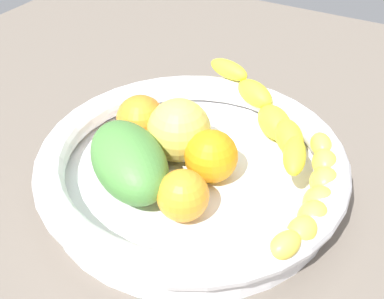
{
  "coord_description": "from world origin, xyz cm",
  "views": [
    {
      "loc": [
        -20.93,
        37.06,
        40.93
      ],
      "look_at": [
        0.0,
        0.0,
        8.39
      ],
      "focal_mm": 45.14,
      "sensor_mm": 36.0,
      "label": 1
    }
  ],
  "objects_px": {
    "fruit_bowl": "(192,166)",
    "banana_draped_right": "(268,115)",
    "orange_front": "(141,119)",
    "banana_draped_left": "(316,197)",
    "orange_mid_left": "(183,195)",
    "mango_green": "(129,161)",
    "apple_yellow": "(179,130)",
    "orange_mid_right": "(212,155)"
  },
  "relations": [
    {
      "from": "banana_draped_right",
      "to": "orange_front",
      "type": "distance_m",
      "value": 0.16
    },
    {
      "from": "banana_draped_right",
      "to": "orange_mid_left",
      "type": "relative_size",
      "value": 3.65
    },
    {
      "from": "orange_front",
      "to": "mango_green",
      "type": "height_order",
      "value": "mango_green"
    },
    {
      "from": "banana_draped_left",
      "to": "orange_front",
      "type": "height_order",
      "value": "orange_front"
    },
    {
      "from": "orange_front",
      "to": "apple_yellow",
      "type": "relative_size",
      "value": 0.81
    },
    {
      "from": "banana_draped_left",
      "to": "banana_draped_right",
      "type": "distance_m",
      "value": 0.14
    },
    {
      "from": "orange_mid_right",
      "to": "apple_yellow",
      "type": "relative_size",
      "value": 0.8
    },
    {
      "from": "orange_mid_right",
      "to": "banana_draped_left",
      "type": "bearing_deg",
      "value": 179.48
    },
    {
      "from": "orange_front",
      "to": "mango_green",
      "type": "xyz_separation_m",
      "value": [
        -0.04,
        0.08,
        0.0
      ]
    },
    {
      "from": "banana_draped_right",
      "to": "orange_mid_right",
      "type": "bearing_deg",
      "value": 76.93
    },
    {
      "from": "apple_yellow",
      "to": "mango_green",
      "type": "relative_size",
      "value": 0.57
    },
    {
      "from": "fruit_bowl",
      "to": "banana_draped_left",
      "type": "relative_size",
      "value": 1.73
    },
    {
      "from": "banana_draped_right",
      "to": "banana_draped_left",
      "type": "bearing_deg",
      "value": 132.16
    },
    {
      "from": "fruit_bowl",
      "to": "banana_draped_right",
      "type": "height_order",
      "value": "banana_draped_right"
    },
    {
      "from": "fruit_bowl",
      "to": "orange_mid_right",
      "type": "bearing_deg",
      "value": -176.04
    },
    {
      "from": "orange_front",
      "to": "mango_green",
      "type": "bearing_deg",
      "value": 115.71
    },
    {
      "from": "orange_mid_right",
      "to": "banana_draped_right",
      "type": "bearing_deg",
      "value": -103.07
    },
    {
      "from": "mango_green",
      "to": "orange_mid_left",
      "type": "bearing_deg",
      "value": 170.66
    },
    {
      "from": "banana_draped_left",
      "to": "apple_yellow",
      "type": "bearing_deg",
      "value": -5.3
    },
    {
      "from": "orange_front",
      "to": "fruit_bowl",
      "type": "bearing_deg",
      "value": 165.21
    },
    {
      "from": "banana_draped_left",
      "to": "orange_mid_right",
      "type": "height_order",
      "value": "orange_mid_right"
    },
    {
      "from": "fruit_bowl",
      "to": "banana_draped_left",
      "type": "distance_m",
      "value": 0.14
    },
    {
      "from": "mango_green",
      "to": "fruit_bowl",
      "type": "bearing_deg",
      "value": -130.68
    },
    {
      "from": "apple_yellow",
      "to": "mango_green",
      "type": "height_order",
      "value": "apple_yellow"
    },
    {
      "from": "banana_draped_right",
      "to": "orange_front",
      "type": "bearing_deg",
      "value": 32.23
    },
    {
      "from": "fruit_bowl",
      "to": "orange_mid_left",
      "type": "xyz_separation_m",
      "value": [
        -0.03,
        0.07,
        0.02
      ]
    },
    {
      "from": "fruit_bowl",
      "to": "banana_draped_right",
      "type": "xyz_separation_m",
      "value": [
        -0.05,
        -0.11,
        0.03
      ]
    },
    {
      "from": "apple_yellow",
      "to": "orange_mid_left",
      "type": "bearing_deg",
      "value": 122.82
    },
    {
      "from": "banana_draped_right",
      "to": "orange_mid_right",
      "type": "height_order",
      "value": "orange_mid_right"
    },
    {
      "from": "banana_draped_left",
      "to": "orange_mid_left",
      "type": "xyz_separation_m",
      "value": [
        0.12,
        0.07,
        0.0
      ]
    },
    {
      "from": "mango_green",
      "to": "orange_mid_right",
      "type": "bearing_deg",
      "value": -141.59
    },
    {
      "from": "banana_draped_right",
      "to": "orange_mid_left",
      "type": "xyz_separation_m",
      "value": [
        0.02,
        0.17,
        -0.0
      ]
    },
    {
      "from": "orange_front",
      "to": "apple_yellow",
      "type": "height_order",
      "value": "apple_yellow"
    },
    {
      "from": "banana_draped_right",
      "to": "orange_mid_left",
      "type": "distance_m",
      "value": 0.17
    },
    {
      "from": "fruit_bowl",
      "to": "orange_front",
      "type": "relative_size",
      "value": 5.86
    },
    {
      "from": "orange_front",
      "to": "orange_mid_left",
      "type": "distance_m",
      "value": 0.14
    },
    {
      "from": "fruit_bowl",
      "to": "banana_draped_right",
      "type": "distance_m",
      "value": 0.12
    },
    {
      "from": "fruit_bowl",
      "to": "banana_draped_left",
      "type": "bearing_deg",
      "value": -179.76
    },
    {
      "from": "banana_draped_right",
      "to": "apple_yellow",
      "type": "relative_size",
      "value": 2.64
    },
    {
      "from": "apple_yellow",
      "to": "mango_green",
      "type": "distance_m",
      "value": 0.07
    },
    {
      "from": "mango_green",
      "to": "banana_draped_left",
      "type": "bearing_deg",
      "value": -163.79
    },
    {
      "from": "fruit_bowl",
      "to": "orange_mid_right",
      "type": "relative_size",
      "value": 5.9
    }
  ]
}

